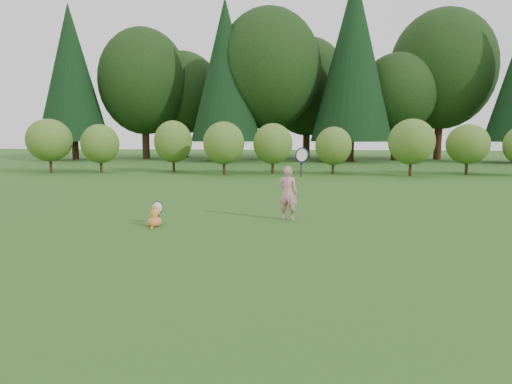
# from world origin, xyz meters

# --- Properties ---
(ground) EXTENTS (100.00, 100.00, 0.00)m
(ground) POSITION_xyz_m (0.00, 0.00, 0.00)
(ground) COLOR #224A14
(ground) RESTS_ON ground
(shrub_row) EXTENTS (28.00, 3.00, 2.80)m
(shrub_row) POSITION_xyz_m (0.00, 13.00, 1.40)
(shrub_row) COLOR #4A6C21
(shrub_row) RESTS_ON ground
(woodland_backdrop) EXTENTS (48.00, 10.00, 15.00)m
(woodland_backdrop) POSITION_xyz_m (0.00, 23.00, 7.50)
(woodland_backdrop) COLOR black
(woodland_backdrop) RESTS_ON ground
(child) EXTENTS (0.73, 0.49, 1.86)m
(child) POSITION_xyz_m (0.89, 1.27, 0.65)
(child) COLOR pink
(child) RESTS_ON ground
(cat) EXTENTS (0.38, 0.71, 0.64)m
(cat) POSITION_xyz_m (-1.92, 0.24, 0.25)
(cat) COLOR #CD6927
(cat) RESTS_ON ground
(tennis_ball) EXTENTS (0.06, 0.06, 0.06)m
(tennis_ball) POSITION_xyz_m (0.94, 1.37, 0.71)
(tennis_ball) COLOR #A1DC19
(tennis_ball) RESTS_ON ground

